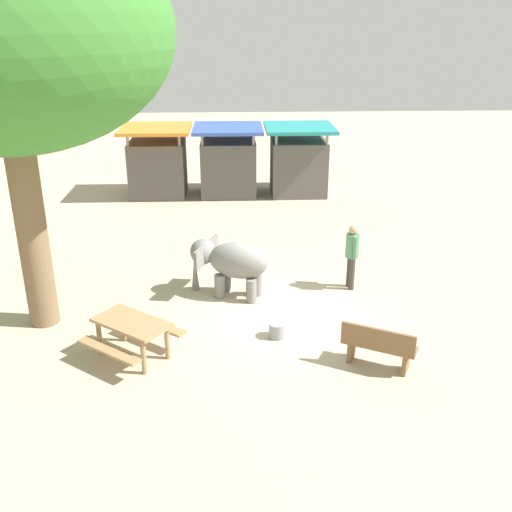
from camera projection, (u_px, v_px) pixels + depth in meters
ground_plane at (278, 312)px, 13.28m from camera, size 60.00×60.00×0.00m
elephant at (230, 262)px, 13.79m from camera, size 1.94×1.52×1.35m
person_handler at (352, 252)px, 14.14m from camera, size 0.32×0.51×1.62m
shade_tree_main at (1, 33)px, 10.63m from camera, size 6.32×5.80×8.21m
wooden_bench at (378, 346)px, 11.04m from camera, size 1.43×1.01×0.88m
picnic_table_near at (132, 330)px, 11.35m from camera, size 2.09×2.09×0.78m
market_stall_orange at (158, 165)px, 21.61m from camera, size 2.50×2.50×2.52m
market_stall_blue at (228, 164)px, 21.71m from camera, size 2.50×2.50×2.52m
market_stall_teal at (298, 164)px, 21.81m from camera, size 2.50×2.50×2.52m
feed_bucket at (277, 330)px, 12.21m from camera, size 0.36×0.36×0.32m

